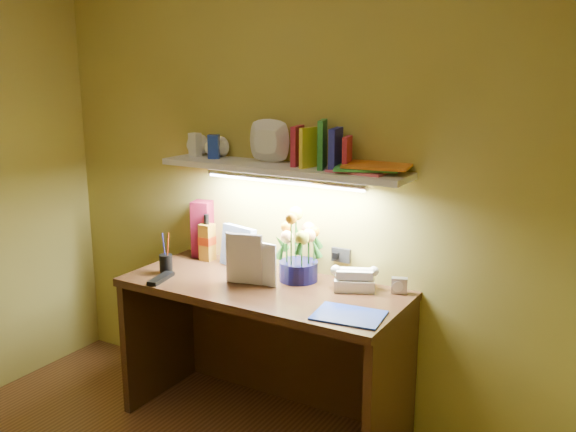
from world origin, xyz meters
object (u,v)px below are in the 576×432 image
(flower_bouquet, at_px, (299,247))
(desk_clock, at_px, (399,285))
(desk, at_px, (263,356))
(telephone, at_px, (354,277))
(whisky_bottle, at_px, (207,237))

(flower_bouquet, relative_size, desk_clock, 4.55)
(desk, relative_size, flower_bouquet, 4.12)
(telephone, relative_size, desk_clock, 2.55)
(desk, distance_m, telephone, 0.62)
(telephone, height_order, whisky_bottle, whisky_bottle)
(telephone, bearing_deg, whisky_bottle, 154.36)
(flower_bouquet, relative_size, telephone, 1.79)
(desk_clock, relative_size, whisky_bottle, 0.29)
(telephone, xyz_separation_m, desk_clock, (0.21, 0.05, -0.02))
(flower_bouquet, height_order, telephone, flower_bouquet)
(desk_clock, distance_m, whisky_bottle, 1.10)
(desk, bearing_deg, whisky_bottle, 158.10)
(desk, height_order, desk_clock, desk_clock)
(flower_bouquet, distance_m, telephone, 0.31)
(flower_bouquet, distance_m, desk_clock, 0.52)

